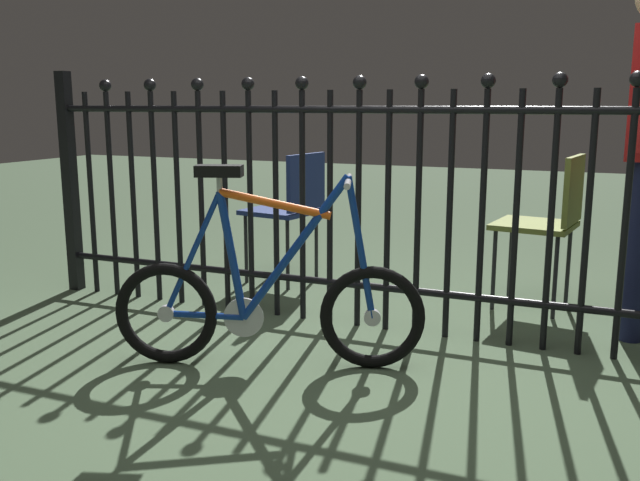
{
  "coord_description": "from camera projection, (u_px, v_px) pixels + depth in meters",
  "views": [
    {
      "loc": [
        1.01,
        -2.59,
        1.16
      ],
      "look_at": [
        -0.17,
        0.22,
        0.55
      ],
      "focal_mm": 38.79,
      "sensor_mm": 36.0,
      "label": 1
    }
  ],
  "objects": [
    {
      "name": "iron_fence",
      "position": [
        379.0,
        199.0,
        3.49
      ],
      "size": [
        4.18,
        0.07,
        1.34
      ],
      "color": "black",
      "rests_on": "ground"
    },
    {
      "name": "ground_plane",
      "position": [
        337.0,
        379.0,
        2.95
      ],
      "size": [
        20.0,
        20.0,
        0.0
      ],
      "primitive_type": "plane",
      "color": "#43573E"
    },
    {
      "name": "bicycle",
      "position": [
        268.0,
        301.0,
        3.05
      ],
      "size": [
        1.33,
        0.56,
        0.9
      ],
      "color": "black",
      "rests_on": "ground"
    },
    {
      "name": "chair_navy",
      "position": [
        291.0,
        203.0,
        4.44
      ],
      "size": [
        0.48,
        0.48,
        0.85
      ],
      "color": "black",
      "rests_on": "ground"
    },
    {
      "name": "chair_olive",
      "position": [
        550.0,
        215.0,
        3.86
      ],
      "size": [
        0.48,
        0.48,
        0.88
      ],
      "color": "black",
      "rests_on": "ground"
    }
  ]
}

